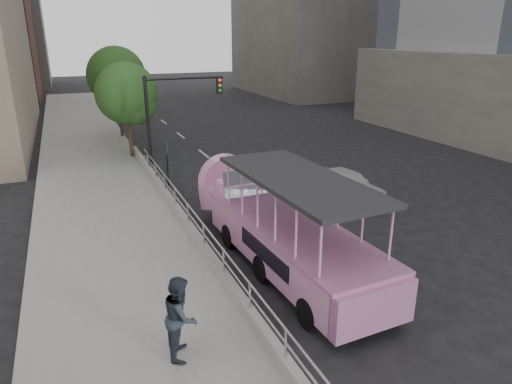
{
  "coord_description": "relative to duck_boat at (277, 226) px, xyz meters",
  "views": [
    {
      "loc": [
        -6.79,
        -11.11,
        7.12
      ],
      "look_at": [
        -0.93,
        2.83,
        1.89
      ],
      "focal_mm": 32.0,
      "sensor_mm": 36.0,
      "label": 1
    }
  ],
  "objects": [
    {
      "name": "car",
      "position": [
        5.5,
        4.13,
        -0.52
      ],
      "size": [
        2.39,
        4.27,
        1.37
      ],
      "primitive_type": "imported",
      "rotation": [
        0.0,
        0.0,
        0.2
      ],
      "color": "silver",
      "rests_on": "ground"
    },
    {
      "name": "guardrail",
      "position": [
        -2.28,
        0.7,
        -0.06
      ],
      "size": [
        0.07,
        22.0,
        0.71
      ],
      "color": "#BDBCC1",
      "rests_on": "kerb_wall"
    },
    {
      "name": "street_tree_near",
      "position": [
        -2.46,
        14.63,
        2.62
      ],
      "size": [
        3.52,
        3.52,
        5.72
      ],
      "color": "#3A2B1A",
      "rests_on": "ground"
    },
    {
      "name": "parking_sign",
      "position": [
        -1.73,
        8.59,
        0.37
      ],
      "size": [
        0.16,
        0.54,
        2.46
      ],
      "color": "black",
      "rests_on": "ground"
    },
    {
      "name": "ground",
      "position": [
        0.84,
        -1.3,
        -1.2
      ],
      "size": [
        160.0,
        160.0,
        0.0
      ],
      "primitive_type": "plane",
      "color": "black"
    },
    {
      "name": "street_tree_far",
      "position": [
        -2.26,
        20.63,
        3.11
      ],
      "size": [
        3.97,
        3.97,
        6.45
      ],
      "color": "#3A2B1A",
      "rests_on": "ground"
    },
    {
      "name": "duck_boat",
      "position": [
        0.0,
        0.0,
        0.0
      ],
      "size": [
        2.85,
        9.85,
        3.24
      ],
      "color": "black",
      "rests_on": "ground"
    },
    {
      "name": "kerb_wall",
      "position": [
        -2.28,
        0.7,
        -0.72
      ],
      "size": [
        0.24,
        30.0,
        0.36
      ],
      "primitive_type": "cube",
      "color": "#AAAAA4",
      "rests_on": "sidewalk"
    },
    {
      "name": "traffic_signal",
      "position": [
        -0.86,
        11.2,
        2.3
      ],
      "size": [
        4.2,
        0.32,
        5.2
      ],
      "color": "black",
      "rests_on": "ground"
    },
    {
      "name": "pedestrian_mid",
      "position": [
        -4.15,
        -3.87,
        0.06
      ],
      "size": [
        0.99,
        1.12,
        1.93
      ],
      "primitive_type": "imported",
      "rotation": [
        0.0,
        0.0,
        1.25
      ],
      "color": "#28313B",
      "rests_on": "sidewalk"
    },
    {
      "name": "sidewalk",
      "position": [
        -4.91,
        8.7,
        -1.05
      ],
      "size": [
        5.5,
        80.0,
        0.3
      ],
      "primitive_type": "cube",
      "color": "#9E9E99",
      "rests_on": "ground"
    }
  ]
}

